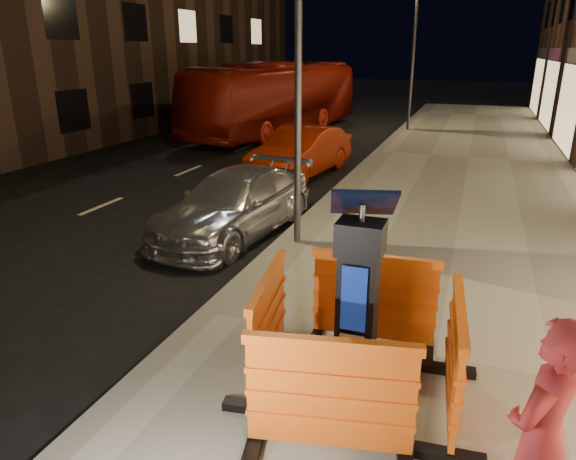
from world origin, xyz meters
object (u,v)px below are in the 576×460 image
(barrier_front, at_px, (330,399))
(barrier_bldgside, at_px, (454,361))
(barrier_back, at_px, (374,301))
(barrier_kerbside, at_px, (268,326))
(car_silver, at_px, (235,233))
(bus_doubledecker, at_px, (277,133))
(man, at_px, (541,439))
(parking_kiosk, at_px, (358,301))
(car_red, at_px, (301,175))

(barrier_front, relative_size, barrier_bldgside, 1.00)
(barrier_front, distance_m, barrier_back, 1.90)
(barrier_bldgside, bearing_deg, barrier_kerbside, 85.23)
(barrier_kerbside, height_order, car_silver, barrier_kerbside)
(car_silver, relative_size, bus_doubledecker, 0.39)
(barrier_front, relative_size, man, 0.82)
(parking_kiosk, height_order, bus_doubledecker, parking_kiosk)
(car_silver, height_order, car_red, car_red)
(parking_kiosk, distance_m, barrier_kerbside, 1.06)
(barrier_kerbside, bearing_deg, man, -125.97)
(barrier_bldgside, relative_size, car_red, 0.35)
(barrier_back, distance_m, barrier_bldgside, 1.34)
(barrier_front, xyz_separation_m, bus_doubledecker, (-7.37, 17.78, -0.73))
(barrier_back, height_order, barrier_kerbside, same)
(parking_kiosk, distance_m, car_silver, 5.65)
(barrier_back, height_order, barrier_bldgside, same)
(parking_kiosk, xyz_separation_m, car_red, (-3.82, 9.56, -1.19))
(parking_kiosk, height_order, barrier_front, parking_kiosk)
(barrier_front, bearing_deg, barrier_bldgside, 33.23)
(man, bearing_deg, barrier_front, -70.14)
(car_red, bearing_deg, barrier_kerbside, -65.27)
(car_silver, xyz_separation_m, car_red, (-0.38, 5.23, 0.00))
(barrier_kerbside, relative_size, barrier_bldgside, 1.00)
(barrier_back, xyz_separation_m, car_red, (-3.82, 8.61, -0.73))
(bus_doubledecker, xyz_separation_m, man, (8.91, -18.11, 1.06))
(car_silver, bearing_deg, barrier_bldgside, -37.63)
(barrier_back, relative_size, car_red, 0.35)
(car_red, bearing_deg, man, -55.67)
(barrier_bldgside, bearing_deg, parking_kiosk, 85.23)
(barrier_back, relative_size, man, 0.82)
(parking_kiosk, bearing_deg, car_red, 105.02)
(barrier_back, relative_size, bus_doubledecker, 0.14)
(car_silver, bearing_deg, barrier_front, -49.95)
(parking_kiosk, xyz_separation_m, barrier_bldgside, (0.95, 0.00, -0.46))
(barrier_back, relative_size, car_silver, 0.35)
(barrier_kerbside, bearing_deg, barrier_front, -143.77)
(barrier_front, height_order, bus_doubledecker, bus_doubledecker)
(parking_kiosk, height_order, car_red, parking_kiosk)
(barrier_front, relative_size, bus_doubledecker, 0.14)
(barrier_back, bearing_deg, barrier_bldgside, -48.77)
(parking_kiosk, xyz_separation_m, car_silver, (-3.43, 4.33, -1.19))
(parking_kiosk, relative_size, barrier_front, 1.40)
(barrier_kerbside, relative_size, man, 0.82)
(barrier_back, bearing_deg, man, -59.15)
(barrier_bldgside, bearing_deg, barrier_front, 130.23)
(barrier_back, bearing_deg, parking_kiosk, -93.77)
(barrier_back, relative_size, barrier_bldgside, 1.00)
(barrier_kerbside, distance_m, car_silver, 5.04)
(car_red, relative_size, man, 2.33)
(parking_kiosk, distance_m, barrier_bldgside, 1.06)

